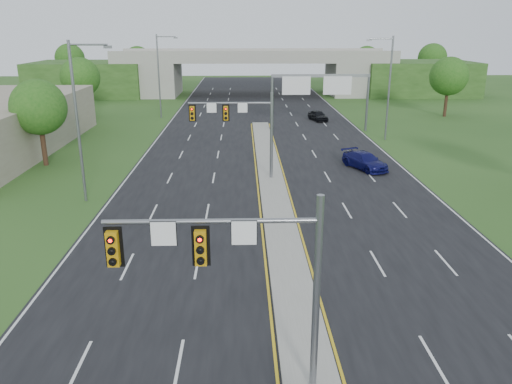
{
  "coord_description": "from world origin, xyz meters",
  "views": [
    {
      "loc": [
        -2.3,
        -13.9,
        11.66
      ],
      "look_at": [
        -1.57,
        12.53,
        3.0
      ],
      "focal_mm": 35.0,
      "sensor_mm": 36.0,
      "label": 1
    }
  ],
  "objects_px": {
    "signal_mast_far": "(243,122)",
    "overpass": "(254,75)",
    "car_far_b": "(365,161)",
    "signal_mast_near": "(245,267)",
    "sign_gantry": "(319,87)",
    "car_far_c": "(318,115)"
  },
  "relations": [
    {
      "from": "sign_gantry",
      "to": "car_far_c",
      "type": "xyz_separation_m",
      "value": [
        1.1,
        7.18,
        -4.55
      ]
    },
    {
      "from": "signal_mast_near",
      "to": "sign_gantry",
      "type": "distance_m",
      "value": 45.88
    },
    {
      "from": "sign_gantry",
      "to": "overpass",
      "type": "distance_m",
      "value": 35.75
    },
    {
      "from": "sign_gantry",
      "to": "overpass",
      "type": "relative_size",
      "value": 0.14
    },
    {
      "from": "overpass",
      "to": "car_far_c",
      "type": "xyz_separation_m",
      "value": [
        7.78,
        -27.9,
        -2.86
      ]
    },
    {
      "from": "signal_mast_far",
      "to": "overpass",
      "type": "relative_size",
      "value": 0.09
    },
    {
      "from": "signal_mast_near",
      "to": "signal_mast_far",
      "type": "xyz_separation_m",
      "value": [
        0.0,
        25.0,
        0.0
      ]
    },
    {
      "from": "car_far_b",
      "to": "sign_gantry",
      "type": "bearing_deg",
      "value": 71.1
    },
    {
      "from": "signal_mast_near",
      "to": "signal_mast_far",
      "type": "height_order",
      "value": "same"
    },
    {
      "from": "overpass",
      "to": "car_far_b",
      "type": "height_order",
      "value": "overpass"
    },
    {
      "from": "signal_mast_far",
      "to": "car_far_c",
      "type": "height_order",
      "value": "signal_mast_far"
    },
    {
      "from": "sign_gantry",
      "to": "car_far_b",
      "type": "xyz_separation_m",
      "value": [
        1.67,
        -16.99,
        -4.51
      ]
    },
    {
      "from": "signal_mast_near",
      "to": "signal_mast_far",
      "type": "bearing_deg",
      "value": 90.0
    },
    {
      "from": "signal_mast_near",
      "to": "overpass",
      "type": "relative_size",
      "value": 0.09
    },
    {
      "from": "signal_mast_far",
      "to": "car_far_c",
      "type": "bearing_deg",
      "value": 69.71
    },
    {
      "from": "signal_mast_far",
      "to": "overpass",
      "type": "height_order",
      "value": "overpass"
    },
    {
      "from": "car_far_b",
      "to": "car_far_c",
      "type": "height_order",
      "value": "car_far_b"
    },
    {
      "from": "signal_mast_near",
      "to": "overpass",
      "type": "bearing_deg",
      "value": 88.38
    },
    {
      "from": "signal_mast_far",
      "to": "car_far_b",
      "type": "height_order",
      "value": "signal_mast_far"
    },
    {
      "from": "signal_mast_far",
      "to": "overpass",
      "type": "xyz_separation_m",
      "value": [
        2.26,
        55.07,
        -1.17
      ]
    },
    {
      "from": "sign_gantry",
      "to": "car_far_b",
      "type": "relative_size",
      "value": 2.36
    },
    {
      "from": "car_far_b",
      "to": "overpass",
      "type": "bearing_deg",
      "value": 74.61
    }
  ]
}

